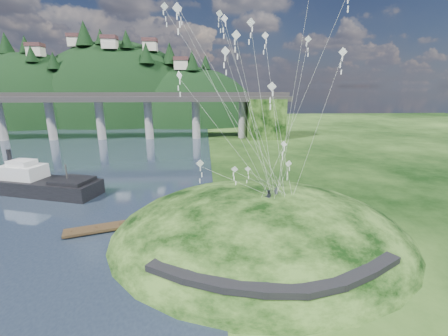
{
  "coord_description": "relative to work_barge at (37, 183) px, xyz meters",
  "views": [
    {
      "loc": [
        1.57,
        -30.18,
        16.92
      ],
      "look_at": [
        4.0,
        6.0,
        7.0
      ],
      "focal_mm": 24.0,
      "sensor_mm": 36.0,
      "label": 1
    }
  ],
  "objects": [
    {
      "name": "grass_hill",
      "position": [
        33.67,
        -16.07,
        -3.27
      ],
      "size": [
        36.0,
        32.0,
        13.0
      ],
      "color": "black",
      "rests_on": "ground"
    },
    {
      "name": "bridge",
      "position": [
        -0.79,
        52.0,
        7.93
      ],
      "size": [
        160.0,
        11.0,
        15.0
      ],
      "color": "#2D2B2B",
      "rests_on": "ground"
    },
    {
      "name": "footpath",
      "position": [
        33.13,
        -27.81,
        0.31
      ],
      "size": [
        22.29,
        5.84,
        0.83
      ],
      "color": "black",
      "rests_on": "ground"
    },
    {
      "name": "kite_flyers",
      "position": [
        34.57,
        -16.95,
        4.02
      ],
      "size": [
        1.89,
        1.69,
        1.69
      ],
      "color": "#282A35",
      "rests_on": "ground"
    },
    {
      "name": "wooden_dock",
      "position": [
        16.68,
        -13.77,
        -1.38
      ],
      "size": [
        12.63,
        5.74,
        0.9
      ],
      "color": "#332415",
      "rests_on": "ground"
    },
    {
      "name": "work_barge",
      "position": [
        0.0,
        0.0,
        0.0
      ],
      "size": [
        20.93,
        11.27,
        7.07
      ],
      "color": "black",
      "rests_on": "ground"
    },
    {
      "name": "kite_swarm",
      "position": [
        31.79,
        -17.66,
        16.88
      ],
      "size": [
        18.48,
        14.08,
        21.26
      ],
      "color": "silver",
      "rests_on": "ground"
    },
    {
      "name": "far_ridge",
      "position": [
        -17.91,
        104.11,
        -9.21
      ],
      "size": [
        153.0,
        70.0,
        94.5
      ],
      "color": "black",
      "rests_on": "ground"
    },
    {
      "name": "ground",
      "position": [
        25.67,
        -18.07,
        -1.77
      ],
      "size": [
        320.0,
        320.0,
        0.0
      ],
      "primitive_type": "plane",
      "color": "black",
      "rests_on": "ground"
    }
  ]
}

